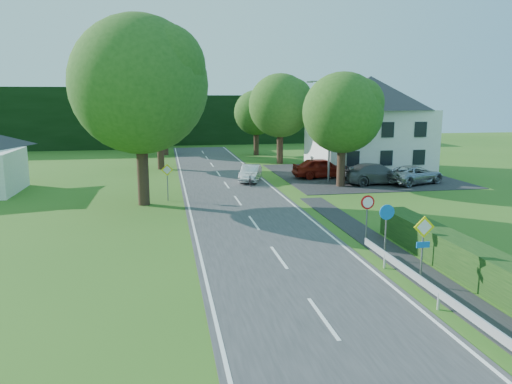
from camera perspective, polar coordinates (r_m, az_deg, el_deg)
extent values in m
cube|color=#343436|center=(28.84, -0.94, -2.61)|extent=(7.00, 80.00, 0.04)
cube|color=black|center=(44.43, 11.68, 1.90)|extent=(14.00, 16.00, 0.04)
cube|color=white|center=(28.50, -7.41, -2.81)|extent=(0.12, 80.00, 0.01)
cube|color=white|center=(29.52, 5.30, -2.29)|extent=(0.12, 80.00, 0.01)
cube|color=black|center=(74.82, -0.68, 8.31)|extent=(30.00, 5.00, 7.00)
cube|color=silver|center=(47.63, 12.70, 5.81)|extent=(10.00, 8.00, 5.60)
pyramid|color=#2A2A2F|center=(47.47, 12.92, 10.99)|extent=(10.60, 8.40, 3.00)
cylinder|color=slate|center=(39.88, 8.41, 6.78)|extent=(0.16, 0.16, 8.00)
cylinder|color=slate|center=(39.56, 7.44, 12.43)|extent=(1.70, 0.10, 0.10)
cube|color=slate|center=(39.30, 6.16, 12.39)|extent=(0.50, 0.18, 0.12)
cylinder|color=slate|center=(18.84, 18.44, -6.73)|extent=(0.07, 0.07, 2.40)
cube|color=#FFF00D|center=(18.55, 18.66, -3.80)|extent=(0.78, 0.04, 0.78)
cube|color=white|center=(18.55, 18.66, -3.80)|extent=(0.57, 0.05, 0.57)
cube|color=blue|center=(18.71, 18.55, -5.73)|extent=(0.50, 0.04, 0.22)
cylinder|color=slate|center=(21.42, 14.58, -4.70)|extent=(0.07, 0.07, 2.20)
cylinder|color=blue|center=(21.17, 14.74, -2.24)|extent=(0.64, 0.04, 0.64)
cylinder|color=slate|center=(23.19, 12.52, -3.43)|extent=(0.07, 0.07, 2.20)
cylinder|color=red|center=(22.95, 12.64, -1.15)|extent=(0.64, 0.04, 0.64)
cylinder|color=white|center=(22.93, 12.66, -1.16)|extent=(0.48, 0.04, 0.48)
cylinder|color=slate|center=(33.15, -10.08, 0.89)|extent=(0.07, 0.07, 2.20)
cube|color=#FFF00D|center=(32.98, -10.13, 2.51)|extent=(0.78, 0.04, 0.78)
cube|color=white|center=(32.98, -10.13, 2.51)|extent=(0.57, 0.05, 0.57)
imported|color=silver|center=(40.11, -0.63, 2.17)|extent=(2.52, 4.21, 1.31)
imported|color=black|center=(38.30, -0.78, 1.55)|extent=(0.71, 1.98, 1.04)
imported|color=maroon|center=(42.20, 7.56, 2.76)|extent=(4.95, 2.02, 1.68)
imported|color=#BCBBC1|center=(47.85, 9.43, 3.66)|extent=(5.43, 2.83, 1.70)
imported|color=#4B4C50|center=(40.00, 13.56, 2.05)|extent=(5.67, 2.64, 1.60)
imported|color=#9D9DA4|center=(40.89, 17.58, 1.91)|extent=(5.62, 4.07, 1.42)
imported|color=#AA0D1A|center=(44.51, 9.85, 3.22)|extent=(2.19, 2.22, 1.87)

